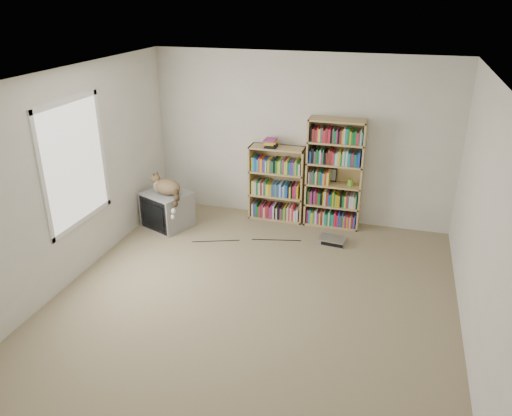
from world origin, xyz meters
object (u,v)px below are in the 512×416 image
(bookcase_tall, at_px, (334,176))
(bookcase_short, at_px, (277,186))
(dvd_player, at_px, (332,241))
(crt_tv, at_px, (168,209))
(cat, at_px, (168,190))

(bookcase_tall, bearing_deg, bookcase_short, 179.86)
(bookcase_tall, xyz_separation_m, dvd_player, (0.11, -0.63, -0.74))
(crt_tv, xyz_separation_m, bookcase_tall, (2.35, 0.75, 0.51))
(crt_tv, relative_size, bookcase_tall, 0.48)
(bookcase_short, relative_size, dvd_player, 3.19)
(crt_tv, distance_m, bookcase_tall, 2.52)
(bookcase_short, distance_m, dvd_player, 1.25)
(crt_tv, bearing_deg, bookcase_short, 49.53)
(crt_tv, distance_m, cat, 0.37)
(bookcase_short, height_order, dvd_player, bookcase_short)
(bookcase_tall, bearing_deg, crt_tv, -162.28)
(cat, height_order, dvd_player, cat)
(crt_tv, height_order, bookcase_short, bookcase_short)
(cat, xyz_separation_m, bookcase_short, (1.41, 0.84, -0.10))
(cat, xyz_separation_m, dvd_player, (2.38, 0.21, -0.58))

